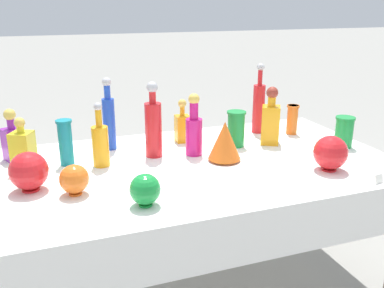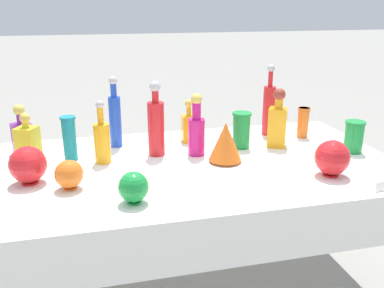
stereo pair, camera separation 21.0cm
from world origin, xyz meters
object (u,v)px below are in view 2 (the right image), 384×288
tall_bottle_1 (115,117)px  square_decanter_3 (278,123)px  round_bowl_2 (133,187)px  tall_bottle_3 (102,140)px  slender_vase_0 (303,121)px  round_bowl_3 (28,165)px  slender_vase_2 (354,136)px  tall_bottle_0 (269,107)px  fluted_vase_0 (226,142)px  square_decanter_1 (22,134)px  round_bowl_1 (332,158)px  slender_vase_3 (69,137)px  square_decanter_2 (28,144)px  slender_vase_1 (241,129)px  tall_bottle_4 (196,131)px  tall_bottle_2 (156,125)px  round_bowl_0 (69,174)px  square_decanter_0 (189,125)px

tall_bottle_1 → square_decanter_3: (0.86, -0.21, -0.03)m
square_decanter_3 → round_bowl_2: 1.00m
tall_bottle_3 → slender_vase_0: size_ratio=1.78×
tall_bottle_1 → round_bowl_3: 0.60m
slender_vase_2 → tall_bottle_0: bearing=127.5°
tall_bottle_3 → fluted_vase_0: size_ratio=1.55×
tall_bottle_0 → square_decanter_1: tall_bottle_0 is taller
round_bowl_1 → round_bowl_2: round_bowl_1 is taller
square_decanter_1 → slender_vase_3: bearing=-33.6°
tall_bottle_0 → round_bowl_3: (-1.32, -0.43, -0.08)m
square_decanter_2 → fluted_vase_0: bearing=-11.7°
fluted_vase_0 → round_bowl_3: bearing=-177.1°
tall_bottle_1 → square_decanter_2: (-0.44, -0.19, -0.06)m
slender_vase_1 → round_bowl_3: bearing=-167.4°
tall_bottle_4 → round_bowl_1: size_ratio=1.93×
square_decanter_3 → slender_vase_1: 0.20m
tall_bottle_2 → slender_vase_0: tall_bottle_2 is taller
slender_vase_2 → round_bowl_1: same height
tall_bottle_2 → square_decanter_2: bearing=179.5°
slender_vase_0 → round_bowl_0: bearing=-161.6°
round_bowl_0 → tall_bottle_1: bearing=66.0°
tall_bottle_0 → round_bowl_2: 1.16m
square_decanter_0 → square_decanter_1: square_decanter_1 is taller
tall_bottle_2 → square_decanter_3: size_ratio=1.20×
square_decanter_3 → fluted_vase_0: 0.39m
tall_bottle_1 → tall_bottle_2: 0.27m
square_decanter_2 → square_decanter_3: 1.30m
tall_bottle_2 → slender_vase_1: size_ratio=1.98×
slender_vase_0 → round_bowl_0: slender_vase_0 is taller
round_bowl_3 → square_decanter_3: bearing=9.5°
tall_bottle_3 → slender_vase_2: bearing=-7.1°
round_bowl_2 → tall_bottle_0: bearing=39.7°
square_decanter_0 → tall_bottle_0: bearing=2.3°
round_bowl_1 → slender_vase_3: bearing=156.9°
slender_vase_3 → round_bowl_2: 0.62m
tall_bottle_1 → tall_bottle_3: (-0.08, -0.24, -0.05)m
slender_vase_0 → square_decanter_0: bearing=173.1°
tall_bottle_4 → square_decanter_1: tall_bottle_4 is taller
slender_vase_2 → square_decanter_1: bearing=166.9°
square_decanter_1 → round_bowl_0: size_ratio=2.04×
tall_bottle_1 → slender_vase_1: tall_bottle_1 is taller
square_decanter_0 → slender_vase_2: square_decanter_0 is taller
tall_bottle_1 → tall_bottle_4: tall_bottle_1 is taller
tall_bottle_2 → square_decanter_1: (-0.68, 0.19, -0.06)m
tall_bottle_0 → round_bowl_1: (0.02, -0.67, -0.08)m
tall_bottle_0 → square_decanter_2: size_ratio=1.61×
square_decanter_0 → fluted_vase_0: bearing=-75.0°
tall_bottle_2 → tall_bottle_4: tall_bottle_2 is taller
fluted_vase_0 → slender_vase_1: bearing=51.4°
round_bowl_1 → tall_bottle_0: bearing=92.0°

